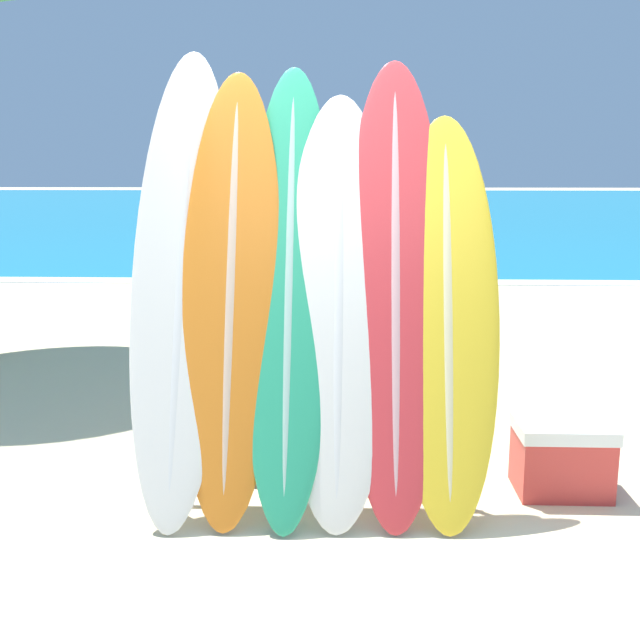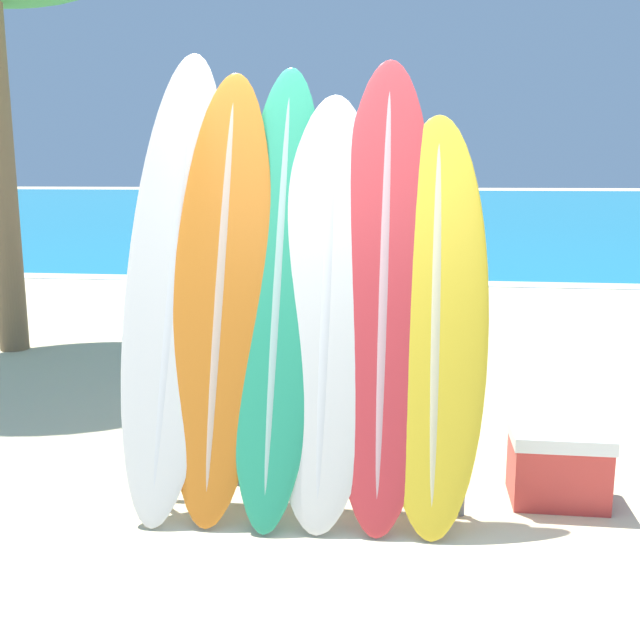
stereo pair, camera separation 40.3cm
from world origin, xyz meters
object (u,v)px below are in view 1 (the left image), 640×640
surfboard_slot_0 (182,277)px  surfboard_slot_1 (231,291)px  person_near_water (309,250)px  surfboard_slot_5 (447,317)px  surfboard_rack (314,426)px  surfboard_slot_2 (289,287)px  person_mid_beach (243,248)px  cooler_box (562,456)px  surfboard_slot_3 (339,304)px  surfboard_slot_4 (395,286)px

surfboard_slot_0 → surfboard_slot_1: size_ratio=1.05×
person_near_water → surfboard_slot_5: bearing=68.5°
surfboard_rack → surfboard_slot_2: surfboard_slot_2 is taller
person_mid_beach → cooler_box: size_ratio=2.99×
surfboard_slot_1 → surfboard_slot_5: (1.14, -0.04, -0.12)m
surfboard_rack → surfboard_slot_0: size_ratio=0.71×
surfboard_slot_5 → person_mid_beach: surfboard_slot_5 is taller
surfboard_slot_1 → surfboard_slot_2: size_ratio=0.99×
surfboard_rack → surfboard_slot_3: 0.66m
surfboard_slot_0 → person_near_water: surfboard_slot_0 is taller
surfboard_slot_3 → cooler_box: (1.27, 0.19, -0.90)m
surfboard_slot_0 → surfboard_slot_2: surfboard_slot_0 is taller
surfboard_slot_0 → surfboard_rack: bearing=-11.0°
surfboard_slot_4 → cooler_box: 1.40m
surfboard_slot_3 → surfboard_slot_5: surfboard_slot_3 is taller
surfboard_slot_4 → person_near_water: size_ratio=1.39×
surfboard_slot_4 → surfboard_slot_5: size_ratio=1.14×
surfboard_slot_3 → surfboard_slot_0: bearing=175.3°
surfboard_slot_0 → surfboard_slot_3: (0.84, -0.07, -0.13)m
surfboard_slot_0 → surfboard_slot_1: (0.27, -0.05, -0.06)m
surfboard_slot_2 → surfboard_slot_3: (0.26, -0.04, -0.08)m
surfboard_slot_0 → surfboard_slot_3: size_ratio=1.12×
surfboard_rack → surfboard_slot_2: 0.75m
person_near_water → person_mid_beach: (-0.89, 1.12, -0.09)m
surfboard_rack → surfboard_slot_1: bearing=168.5°
person_near_water → cooler_box: bearing=78.0°
surfboard_slot_5 → person_near_water: bearing=102.3°
surfboard_slot_5 → cooler_box: 1.12m
surfboard_rack → surfboard_slot_1: (-0.44, 0.09, 0.71)m
surfboard_slot_3 → person_near_water: size_ratio=1.28×
surfboard_slot_0 → surfboard_slot_4: 1.14m
surfboard_slot_1 → person_mid_beach: (-0.71, 5.42, -0.32)m
surfboard_slot_0 → person_mid_beach: 5.40m
surfboard_slot_5 → surfboard_slot_2: bearing=175.7°
surfboard_slot_4 → person_mid_beach: surfboard_slot_4 is taller
surfboard_slot_1 → person_near_water: bearing=87.5°
person_mid_beach → surfboard_slot_2: bearing=99.3°
surfboard_rack → cooler_box: surfboard_rack is taller
surfboard_slot_1 → person_near_water: surfboard_slot_1 is taller
person_near_water → person_mid_beach: 1.44m
surfboard_rack → cooler_box: (1.39, 0.26, -0.25)m
surfboard_slot_1 → surfboard_slot_3: 0.57m
surfboard_slot_2 → surfboard_slot_0: bearing=177.0°
person_near_water → person_mid_beach: size_ratio=1.10×
surfboard_slot_4 → surfboard_slot_0: bearing=178.1°
surfboard_rack → cooler_box: size_ratio=3.33×
surfboard_slot_2 → surfboard_slot_1: bearing=-176.3°
surfboard_slot_3 → surfboard_slot_2: bearing=171.4°
surfboard_slot_1 → cooler_box: 2.08m
surfboard_slot_2 → surfboard_slot_3: size_ratio=1.07×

